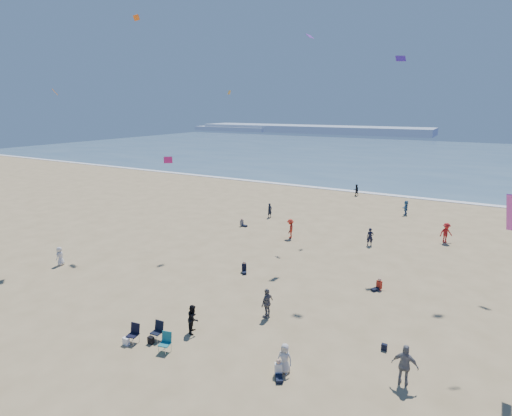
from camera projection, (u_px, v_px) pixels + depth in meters
The scene contains 12 objects.
ground at pixel (134, 371), 18.53m from camera, with size 220.00×220.00×0.00m, color tan.
ocean at pixel (422, 156), 98.61m from camera, with size 220.00×100.00×0.06m, color #476B84.
surf_line at pixel (372, 193), 56.46m from camera, with size 220.00×1.20×0.08m, color white.
headland_far at pixel (310, 129), 190.14m from camera, with size 110.00×20.00×3.20m, color #7A8EA8.
headland_near at pixel (234, 129), 205.19m from camera, with size 40.00×14.00×2.00m, color #7A8EA8.
standing_flyers at pixel (358, 255), 30.79m from camera, with size 35.76×43.29×1.94m.
seated_group at pixel (263, 294), 25.20m from camera, with size 16.62×29.76×0.84m.
chair_cluster at pixel (151, 336), 20.48m from camera, with size 2.70×1.46×1.00m.
white_tote at pixel (126, 341), 20.56m from camera, with size 0.35×0.20×0.40m, color white.
black_backpack at pixel (151, 340), 20.67m from camera, with size 0.30×0.22×0.38m, color black.
navy_bag at pixel (384, 347), 20.11m from camera, with size 0.28×0.18×0.34m, color black.
kites_aloft at pixel (418, 61), 21.75m from camera, with size 43.66×39.89×31.03m.
Camera 1 is at (12.88, -11.19, 11.94)m, focal length 28.00 mm.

